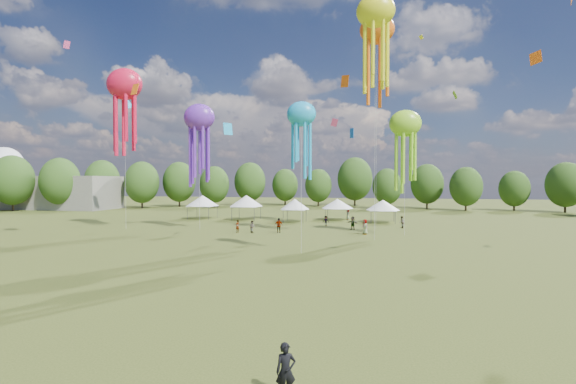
# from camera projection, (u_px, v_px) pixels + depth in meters

# --- Properties ---
(ground) EXTENTS (300.00, 300.00, 0.00)m
(ground) POSITION_uv_depth(u_px,v_px,m) (123.00, 358.00, 15.43)
(ground) COLOR #384416
(ground) RESTS_ON ground
(observer_main) EXTENTS (0.75, 0.63, 1.75)m
(observer_main) POSITION_uv_depth(u_px,v_px,m) (286.00, 371.00, 12.54)
(observer_main) COLOR black
(observer_main) RESTS_ON ground
(spectator_near) EXTENTS (0.99, 0.98, 1.61)m
(spectator_near) POSITION_uv_depth(u_px,v_px,m) (252.00, 227.00, 52.77)
(spectator_near) COLOR gray
(spectator_near) RESTS_ON ground
(spectators_far) EXTENTS (22.33, 21.94, 1.93)m
(spectators_far) POSITION_uv_depth(u_px,v_px,m) (341.00, 222.00, 57.70)
(spectators_far) COLOR gray
(spectators_far) RESTS_ON ground
(festival_tents) EXTENTS (37.30, 10.40, 4.34)m
(festival_tents) POSITION_uv_depth(u_px,v_px,m) (284.00, 203.00, 69.73)
(festival_tents) COLOR #47474C
(festival_tents) RESTS_ON ground
(show_kites) EXTENTS (42.57, 23.84, 30.18)m
(show_kites) POSITION_uv_depth(u_px,v_px,m) (272.00, 90.00, 53.16)
(show_kites) COLOR purple
(show_kites) RESTS_ON ground
(small_kites) EXTENTS (73.60, 60.59, 44.68)m
(small_kites) POSITION_uv_depth(u_px,v_px,m) (298.00, 14.00, 53.76)
(small_kites) COLOR purple
(small_kites) RESTS_ON ground
(treeline) EXTENTS (201.57, 95.24, 13.43)m
(treeline) POSITION_uv_depth(u_px,v_px,m) (301.00, 182.00, 77.24)
(treeline) COLOR #38281C
(treeline) RESTS_ON ground
(hangar) EXTENTS (40.00, 12.00, 8.00)m
(hangar) POSITION_uv_depth(u_px,v_px,m) (38.00, 192.00, 100.33)
(hangar) COLOR gray
(hangar) RESTS_ON ground
(radome) EXTENTS (9.00, 9.00, 16.00)m
(radome) POSITION_uv_depth(u_px,v_px,m) (5.00, 169.00, 109.27)
(radome) COLOR white
(radome) RESTS_ON ground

